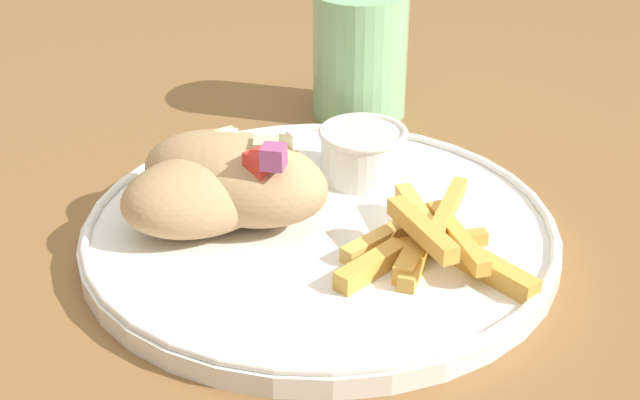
% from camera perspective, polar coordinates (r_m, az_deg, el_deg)
% --- Properties ---
extents(table, '(1.59, 1.59, 0.76)m').
position_cam_1_polar(table, '(0.63, -1.31, -7.14)').
color(table, brown).
rests_on(table, ground_plane).
extents(plate, '(0.32, 0.32, 0.02)m').
position_cam_1_polar(plate, '(0.60, 0.00, -2.05)').
color(plate, white).
rests_on(plate, table).
extents(pita_sandwich_near, '(0.13, 0.11, 0.06)m').
position_cam_1_polar(pita_sandwich_near, '(0.59, -7.57, 0.56)').
color(pita_sandwich_near, tan).
rests_on(pita_sandwich_near, plate).
extents(pita_sandwich_far, '(0.16, 0.14, 0.07)m').
position_cam_1_polar(pita_sandwich_far, '(0.60, -5.45, 1.47)').
color(pita_sandwich_far, tan).
rests_on(pita_sandwich_far, plate).
extents(fries_pile, '(0.12, 0.12, 0.03)m').
position_cam_1_polar(fries_pile, '(0.56, 6.91, -2.71)').
color(fries_pile, gold).
rests_on(fries_pile, plate).
extents(sauce_ramekin, '(0.07, 0.07, 0.04)m').
position_cam_1_polar(sauce_ramekin, '(0.65, 2.75, 3.19)').
color(sauce_ramekin, white).
rests_on(sauce_ramekin, plate).
extents(water_glass, '(0.08, 0.08, 0.11)m').
position_cam_1_polar(water_glass, '(0.78, 2.57, 8.95)').
color(water_glass, '#8CCC93').
rests_on(water_glass, table).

